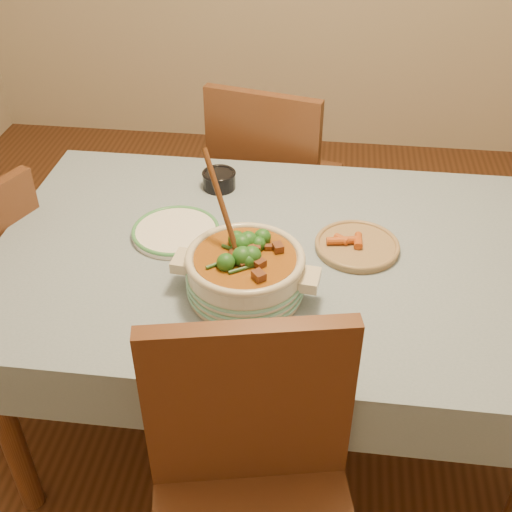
{
  "coord_description": "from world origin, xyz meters",
  "views": [
    {
      "loc": [
        0.13,
        -1.52,
        1.88
      ],
      "look_at": [
        -0.04,
        -0.17,
        0.86
      ],
      "focal_mm": 45.0,
      "sensor_mm": 36.0,
      "label": 1
    }
  ],
  "objects_px": {
    "stew_casserole": "(245,270)",
    "chair_near": "(253,504)",
    "white_plate": "(176,231)",
    "condiment_bowl": "(219,179)",
    "chair_far": "(271,179)",
    "dining_table": "(276,275)",
    "fried_plate": "(357,244)"
  },
  "relations": [
    {
      "from": "stew_casserole",
      "to": "chair_near",
      "type": "relative_size",
      "value": 0.4
    },
    {
      "from": "stew_casserole",
      "to": "white_plate",
      "type": "relative_size",
      "value": 1.14
    },
    {
      "from": "condiment_bowl",
      "to": "chair_near",
      "type": "bearing_deg",
      "value": -76.53
    },
    {
      "from": "stew_casserole",
      "to": "chair_far",
      "type": "relative_size",
      "value": 0.41
    },
    {
      "from": "white_plate",
      "to": "dining_table",
      "type": "bearing_deg",
      "value": -8.58
    },
    {
      "from": "dining_table",
      "to": "fried_plate",
      "type": "distance_m",
      "value": 0.26
    },
    {
      "from": "condiment_bowl",
      "to": "chair_far",
      "type": "bearing_deg",
      "value": 72.68
    },
    {
      "from": "fried_plate",
      "to": "chair_near",
      "type": "xyz_separation_m",
      "value": [
        -0.21,
        -0.74,
        -0.21
      ]
    },
    {
      "from": "dining_table",
      "to": "fried_plate",
      "type": "bearing_deg",
      "value": 9.58
    },
    {
      "from": "fried_plate",
      "to": "chair_far",
      "type": "bearing_deg",
      "value": 114.06
    },
    {
      "from": "dining_table",
      "to": "fried_plate",
      "type": "relative_size",
      "value": 5.48
    },
    {
      "from": "dining_table",
      "to": "stew_casserole",
      "type": "xyz_separation_m",
      "value": [
        -0.06,
        -0.2,
        0.17
      ]
    },
    {
      "from": "fried_plate",
      "to": "chair_far",
      "type": "xyz_separation_m",
      "value": [
        -0.33,
        0.74,
        -0.22
      ]
    },
    {
      "from": "fried_plate",
      "to": "condiment_bowl",
      "type": "bearing_deg",
      "value": 147.12
    },
    {
      "from": "white_plate",
      "to": "chair_far",
      "type": "distance_m",
      "value": 0.79
    },
    {
      "from": "dining_table",
      "to": "chair_far",
      "type": "bearing_deg",
      "value": 96.79
    },
    {
      "from": "white_plate",
      "to": "fried_plate",
      "type": "height_order",
      "value": "fried_plate"
    },
    {
      "from": "stew_casserole",
      "to": "condiment_bowl",
      "type": "xyz_separation_m",
      "value": [
        -0.16,
        0.54,
        -0.05
      ]
    },
    {
      "from": "chair_far",
      "to": "dining_table",
      "type": "bearing_deg",
      "value": 110.23
    },
    {
      "from": "stew_casserole",
      "to": "chair_near",
      "type": "xyz_separation_m",
      "value": [
        0.09,
        -0.5,
        -0.27
      ]
    },
    {
      "from": "condiment_bowl",
      "to": "chair_near",
      "type": "height_order",
      "value": "chair_near"
    },
    {
      "from": "chair_far",
      "to": "white_plate",
      "type": "bearing_deg",
      "value": 86.64
    },
    {
      "from": "stew_casserole",
      "to": "chair_near",
      "type": "bearing_deg",
      "value": -80.33
    },
    {
      "from": "condiment_bowl",
      "to": "fried_plate",
      "type": "relative_size",
      "value": 0.43
    },
    {
      "from": "white_plate",
      "to": "condiment_bowl",
      "type": "xyz_separation_m",
      "value": [
        0.08,
        0.29,
        0.02
      ]
    },
    {
      "from": "chair_far",
      "to": "chair_near",
      "type": "xyz_separation_m",
      "value": [
        0.11,
        -1.48,
        0.02
      ]
    },
    {
      "from": "stew_casserole",
      "to": "fried_plate",
      "type": "distance_m",
      "value": 0.39
    },
    {
      "from": "dining_table",
      "to": "chair_near",
      "type": "bearing_deg",
      "value": -88.22
    },
    {
      "from": "fried_plate",
      "to": "chair_near",
      "type": "distance_m",
      "value": 0.8
    },
    {
      "from": "white_plate",
      "to": "chair_far",
      "type": "bearing_deg",
      "value": 73.2
    },
    {
      "from": "stew_casserole",
      "to": "chair_far",
      "type": "bearing_deg",
      "value": 91.67
    },
    {
      "from": "fried_plate",
      "to": "chair_far",
      "type": "height_order",
      "value": "chair_far"
    }
  ]
}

